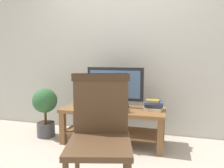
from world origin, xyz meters
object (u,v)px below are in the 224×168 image
object	(u,v)px
media_box	(109,108)
cat	(109,93)
potted_plant	(45,108)
tv	(115,86)
tv_stand	(113,118)
wooden_chair	(100,129)
book_stack	(153,105)

from	to	relation	value
media_box	cat	xyz separation A→B (m)	(0.00, -0.01, 0.19)
media_box	potted_plant	distance (m)	0.98
tv	media_box	xyz separation A→B (m)	(-0.02, -0.21, -0.25)
cat	potted_plant	size ratio (longest dim) A/B	0.60
tv_stand	tv	distance (m)	0.43
media_box	wooden_chair	bearing A→B (deg)	-77.45
cat	potted_plant	distance (m)	1.01
media_box	wooden_chair	world-z (taller)	wooden_chair
wooden_chair	potted_plant	xyz separation A→B (m)	(-1.20, 1.13, -0.17)
tv_stand	tv	size ratio (longest dim) A/B	1.77
tv	book_stack	bearing A→B (deg)	-6.00
wooden_chair	tv	bearing A→B (deg)	99.43
cat	book_stack	size ratio (longest dim) A/B	1.75
tv	potted_plant	world-z (taller)	tv
tv_stand	potted_plant	xyz separation A→B (m)	(-0.99, -0.02, 0.08)
tv_stand	potted_plant	distance (m)	1.00
wooden_chair	book_stack	distance (m)	1.24
tv	media_box	size ratio (longest dim) A/B	1.78
tv	media_box	bearing A→B (deg)	-96.45
book_stack	potted_plant	bearing A→B (deg)	-177.43
tv_stand	tv	world-z (taller)	tv
tv_stand	media_box	bearing A→B (deg)	-102.29
tv_stand	book_stack	world-z (taller)	book_stack
cat	book_stack	world-z (taller)	cat
cat	book_stack	xyz separation A→B (m)	(0.54, 0.17, -0.16)
tv_stand	cat	world-z (taller)	cat
media_box	potted_plant	xyz separation A→B (m)	(-0.97, 0.09, -0.08)
cat	media_box	bearing A→B (deg)	95.32
wooden_chair	book_stack	bearing A→B (deg)	75.66
tv	potted_plant	distance (m)	1.06
cat	book_stack	distance (m)	0.58
tv	potted_plant	xyz separation A→B (m)	(-0.99, -0.12, -0.33)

